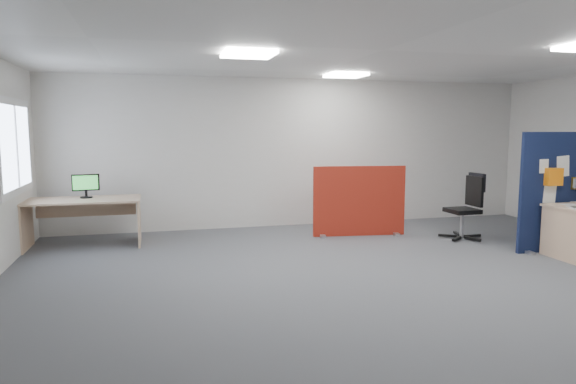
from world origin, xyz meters
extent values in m
plane|color=#575A5F|center=(0.00, 0.00, 0.00)|extent=(9.00, 9.00, 0.00)
cube|color=white|center=(0.00, 0.00, 2.70)|extent=(9.00, 7.00, 0.02)
cube|color=silver|center=(0.00, 3.50, 1.35)|extent=(9.00, 0.02, 2.70)
cube|color=white|center=(-4.44, 2.00, 1.55)|extent=(0.06, 1.70, 1.30)
cube|color=white|center=(-4.42, 2.00, 1.55)|extent=(0.02, 1.50, 1.10)
cube|color=white|center=(-1.50, 0.50, 2.67)|extent=(0.60, 0.60, 0.04)
cube|color=white|center=(0.50, 2.50, 2.67)|extent=(0.60, 0.60, 0.04)
cube|color=#A5A6AB|center=(2.57, 0.53, 0.02)|extent=(0.08, 0.30, 0.04)
cube|color=white|center=(2.76, 0.50, 1.26)|extent=(0.15, 0.01, 0.20)
cube|color=white|center=(3.09, 0.50, 1.25)|extent=(0.21, 0.01, 0.30)
cube|color=white|center=(2.89, 0.50, 0.87)|extent=(0.21, 0.01, 0.30)
cube|color=white|center=(3.36, 0.50, 0.58)|extent=(0.21, 0.01, 0.30)
cube|color=orange|center=(2.90, 0.45, 1.11)|extent=(0.25, 0.10, 0.25)
cube|color=#D5AD89|center=(2.73, 0.08, 0.35)|extent=(0.03, 0.72, 0.70)
cube|color=#9D2914|center=(0.69, 2.29, 0.59)|extent=(1.56, 0.25, 1.18)
cube|color=#A5A6AB|center=(0.06, 2.29, 0.02)|extent=(0.08, 0.30, 0.04)
cube|color=#A5A6AB|center=(1.33, 2.29, 0.02)|extent=(0.08, 0.30, 0.04)
cube|color=#D5AD89|center=(-3.68, 2.63, 0.71)|extent=(1.68, 0.84, 0.03)
cube|color=#D5AD89|center=(-4.49, 2.63, 0.35)|extent=(0.03, 0.77, 0.70)
cube|color=#D5AD89|center=(-2.87, 2.63, 0.35)|extent=(0.03, 0.77, 0.70)
cube|color=#D5AD89|center=(-3.68, 3.02, 0.55)|extent=(1.51, 0.02, 0.30)
cylinder|color=black|center=(-3.65, 2.76, 0.74)|extent=(0.18, 0.18, 0.02)
cube|color=black|center=(-3.65, 2.76, 0.80)|extent=(0.04, 0.03, 0.09)
cube|color=black|center=(-3.65, 2.76, 0.97)|extent=(0.40, 0.10, 0.26)
cube|color=green|center=(-3.65, 2.74, 0.97)|extent=(0.36, 0.06, 0.22)
cube|color=black|center=(2.43, 1.62, 0.04)|extent=(0.29, 0.06, 0.04)
cube|color=black|center=(2.27, 1.82, 0.04)|extent=(0.13, 0.29, 0.04)
cube|color=black|center=(2.03, 1.73, 0.04)|extent=(0.27, 0.20, 0.04)
cube|color=black|center=(2.04, 1.48, 0.04)|extent=(0.26, 0.22, 0.04)
cube|color=black|center=(2.28, 1.41, 0.04)|extent=(0.15, 0.29, 0.04)
cylinder|color=#A5A6AB|center=(2.21, 1.61, 0.24)|extent=(0.06, 0.06, 0.41)
cube|color=black|center=(2.21, 1.61, 0.47)|extent=(0.46, 0.46, 0.07)
cube|color=black|center=(2.43, 1.62, 0.78)|extent=(0.06, 0.41, 0.49)
cube|color=black|center=(2.46, 1.62, 0.93)|extent=(0.07, 0.37, 0.29)
cube|color=white|center=(3.02, 0.20, 0.73)|extent=(0.26, 0.33, 0.00)
camera|label=1|loc=(-2.63, -5.63, 1.80)|focal=32.00mm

